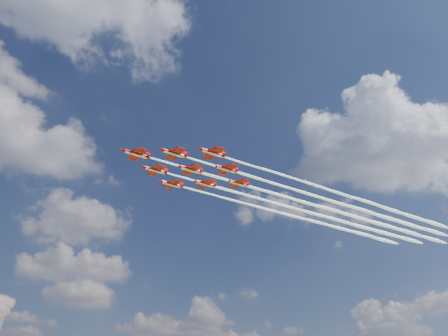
{
  "coord_description": "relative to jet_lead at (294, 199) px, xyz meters",
  "views": [
    {
      "loc": [
        -48.16,
        -117.66,
        20.85
      ],
      "look_at": [
        12.73,
        -0.86,
        88.7
      ],
      "focal_mm": 35.0,
      "sensor_mm": 36.0,
      "label": 1
    }
  ],
  "objects": [
    {
      "name": "jet_row2_starb",
      "position": [
        8.8,
        7.7,
        0.0
      ],
      "size": [
        134.28,
        18.64,
        2.53
      ],
      "rotation": [
        0.0,
        0.0,
        0.1
      ],
      "color": "#B60A0B"
    },
    {
      "name": "jet_row4_starb",
      "position": [
        27.8,
        9.69,
        0.0
      ],
      "size": [
        134.28,
        18.64,
        2.53
      ],
      "rotation": [
        0.0,
        0.0,
        0.1
      ],
      "color": "#B60A0B"
    },
    {
      "name": "jet_row3_centre",
      "position": [
        19.0,
        1.98,
        0.0
      ],
      "size": [
        134.28,
        18.64,
        2.53
      ],
      "rotation": [
        0.0,
        0.0,
        0.1
      ],
      "color": "#B60A0B"
    },
    {
      "name": "jet_row2_port",
      "position": [
        10.2,
        -5.72,
        0.0
      ],
      "size": [
        134.28,
        18.64,
        2.53
      ],
      "rotation": [
        0.0,
        0.0,
        0.1
      ],
      "color": "#B60A0B"
    },
    {
      "name": "jet_lead",
      "position": [
        0.0,
        0.0,
        0.0
      ],
      "size": [
        134.28,
        18.64,
        2.53
      ],
      "rotation": [
        0.0,
        0.0,
        0.1
      ],
      "color": "#B60A0B"
    },
    {
      "name": "jet_row4_port",
      "position": [
        29.2,
        -3.74,
        0.0
      ],
      "size": [
        134.28,
        18.64,
        2.53
      ],
      "rotation": [
        0.0,
        0.0,
        0.1
      ],
      "color": "#B60A0B"
    },
    {
      "name": "jet_row3_port",
      "position": [
        20.4,
        -11.44,
        0.0
      ],
      "size": [
        134.28,
        18.64,
        2.53
      ],
      "rotation": [
        0.0,
        0.0,
        0.1
      ],
      "color": "#B60A0B"
    },
    {
      "name": "jet_row3_starb",
      "position": [
        17.6,
        15.41,
        0.0
      ],
      "size": [
        134.28,
        18.64,
        2.53
      ],
      "rotation": [
        0.0,
        0.0,
        0.1
      ],
      "color": "#B60A0B"
    },
    {
      "name": "jet_tail",
      "position": [
        38.01,
        3.97,
        0.0
      ],
      "size": [
        134.28,
        18.64,
        2.53
      ],
      "rotation": [
        0.0,
        0.0,
        0.1
      ],
      "color": "#B60A0B"
    }
  ]
}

